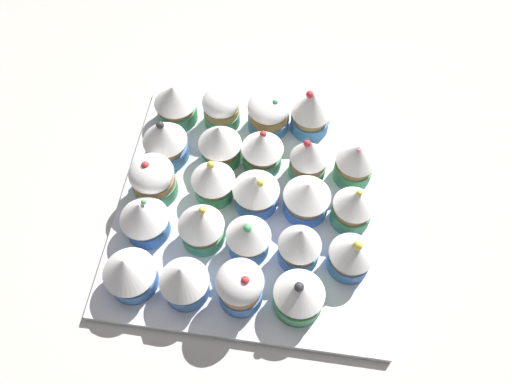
% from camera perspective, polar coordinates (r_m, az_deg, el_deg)
% --- Properties ---
extents(ground_plane, '(1.80, 1.80, 0.03)m').
position_cam_1_polar(ground_plane, '(0.72, -0.00, -2.29)').
color(ground_plane, beige).
extents(baking_tray, '(0.38, 0.38, 0.01)m').
position_cam_1_polar(baking_tray, '(0.70, -0.00, -1.48)').
color(baking_tray, silver).
rests_on(baking_tray, ground_plane).
extents(cupcake_0, '(0.07, 0.07, 0.07)m').
position_cam_1_polar(cupcake_0, '(0.63, -14.20, -8.73)').
color(cupcake_0, '#477AC6').
rests_on(cupcake_0, baking_tray).
extents(cupcake_1, '(0.06, 0.06, 0.07)m').
position_cam_1_polar(cupcake_1, '(0.62, -8.18, -9.86)').
color(cupcake_1, '#477AC6').
rests_on(cupcake_1, baking_tray).
extents(cupcake_2, '(0.06, 0.06, 0.08)m').
position_cam_1_polar(cupcake_2, '(0.61, -1.33, -10.71)').
color(cupcake_2, '#477AC6').
rests_on(cupcake_2, baking_tray).
extents(cupcake_3, '(0.06, 0.06, 0.07)m').
position_cam_1_polar(cupcake_3, '(0.61, 4.91, -11.49)').
color(cupcake_3, '#4C9E6B').
rests_on(cupcake_3, baking_tray).
extents(cupcake_4, '(0.06, 0.06, 0.07)m').
position_cam_1_polar(cupcake_4, '(0.66, -12.59, -2.82)').
color(cupcake_4, '#477AC6').
rests_on(cupcake_4, baking_tray).
extents(cupcake_5, '(0.06, 0.06, 0.08)m').
position_cam_1_polar(cupcake_5, '(0.64, -6.27, -3.63)').
color(cupcake_5, '#4C9E6B').
rests_on(cupcake_5, baking_tray).
extents(cupcake_6, '(0.06, 0.06, 0.08)m').
position_cam_1_polar(cupcake_6, '(0.63, -0.71, -5.02)').
color(cupcake_6, '#477AC6').
rests_on(cupcake_6, baking_tray).
extents(cupcake_7, '(0.05, 0.05, 0.08)m').
position_cam_1_polar(cupcake_7, '(0.63, 4.99, -5.93)').
color(cupcake_7, '#477AC6').
rests_on(cupcake_7, baking_tray).
extents(cupcake_8, '(0.06, 0.06, 0.07)m').
position_cam_1_polar(cupcake_8, '(0.64, 10.77, -6.96)').
color(cupcake_8, '#477AC6').
rests_on(cupcake_8, baking_tray).
extents(cupcake_9, '(0.06, 0.06, 0.07)m').
position_cam_1_polar(cupcake_9, '(0.69, -11.70, 1.17)').
color(cupcake_9, '#4C9E6B').
rests_on(cupcake_9, baking_tray).
extents(cupcake_10, '(0.06, 0.06, 0.07)m').
position_cam_1_polar(cupcake_10, '(0.68, -4.89, 1.39)').
color(cupcake_10, '#4C9E6B').
rests_on(cupcake_10, baking_tray).
extents(cupcake_11, '(0.06, 0.06, 0.07)m').
position_cam_1_polar(cupcake_11, '(0.66, 0.13, 0.02)').
color(cupcake_11, '#477AC6').
rests_on(cupcake_11, baking_tray).
extents(cupcake_12, '(0.06, 0.06, 0.07)m').
position_cam_1_polar(cupcake_12, '(0.67, 5.83, -0.27)').
color(cupcake_12, '#477AC6').
rests_on(cupcake_12, baking_tray).
extents(cupcake_13, '(0.06, 0.06, 0.07)m').
position_cam_1_polar(cupcake_13, '(0.67, 10.99, -1.65)').
color(cupcake_13, '#4C9E6B').
rests_on(cupcake_13, baking_tray).
extents(cupcake_14, '(0.06, 0.06, 0.08)m').
position_cam_1_polar(cupcake_14, '(0.72, -10.32, 5.94)').
color(cupcake_14, '#477AC6').
rests_on(cupcake_14, baking_tray).
extents(cupcake_15, '(0.06, 0.06, 0.08)m').
position_cam_1_polar(cupcake_15, '(0.71, -4.12, 5.55)').
color(cupcake_15, '#4C9E6B').
rests_on(cupcake_15, baking_tray).
extents(cupcake_16, '(0.06, 0.06, 0.07)m').
position_cam_1_polar(cupcake_16, '(0.70, 0.60, 4.79)').
color(cupcake_16, '#4C9E6B').
rests_on(cupcake_16, baking_tray).
extents(cupcake_17, '(0.05, 0.05, 0.08)m').
position_cam_1_polar(cupcake_17, '(0.70, 6.00, 3.85)').
color(cupcake_17, '#4C9E6B').
rests_on(cupcake_17, baking_tray).
extents(cupcake_18, '(0.05, 0.05, 0.07)m').
position_cam_1_polar(cupcake_18, '(0.70, 11.21, 3.39)').
color(cupcake_18, '#4C9E6B').
rests_on(cupcake_18, baking_tray).
extents(cupcake_19, '(0.06, 0.06, 0.07)m').
position_cam_1_polar(cupcake_19, '(0.76, -9.11, 9.99)').
color(cupcake_19, '#4C9E6B').
rests_on(cupcake_19, baking_tray).
extents(cupcake_20, '(0.05, 0.05, 0.06)m').
position_cam_1_polar(cupcake_20, '(0.75, -3.97, 9.45)').
color(cupcake_20, '#4C9E6B').
rests_on(cupcake_20, baking_tray).
extents(cupcake_21, '(0.06, 0.06, 0.06)m').
position_cam_1_polar(cupcake_21, '(0.75, 1.70, 8.90)').
color(cupcake_21, '#477AC6').
rests_on(cupcake_21, baking_tray).
extents(cupcake_22, '(0.06, 0.06, 0.08)m').
position_cam_1_polar(cupcake_22, '(0.74, 6.29, 9.07)').
color(cupcake_22, '#477AC6').
rests_on(cupcake_22, baking_tray).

